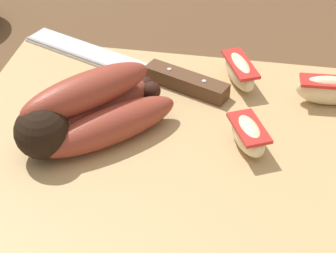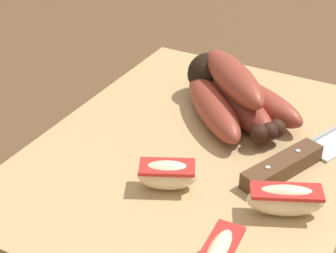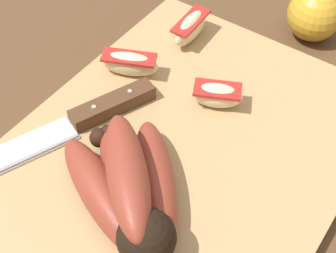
% 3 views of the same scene
% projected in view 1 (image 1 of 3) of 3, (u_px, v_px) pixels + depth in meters
% --- Properties ---
extents(ground_plane, '(6.00, 6.00, 0.00)m').
position_uv_depth(ground_plane, '(158.00, 161.00, 0.56)').
color(ground_plane, brown).
extents(cutting_board, '(0.44, 0.33, 0.02)m').
position_uv_depth(cutting_board, '(169.00, 148.00, 0.56)').
color(cutting_board, tan).
rests_on(cutting_board, ground_plane).
extents(banana_bunch, '(0.15, 0.17, 0.07)m').
position_uv_depth(banana_bunch, '(88.00, 110.00, 0.55)').
color(banana_bunch, black).
rests_on(banana_bunch, cutting_board).
extents(chefs_knife, '(0.27, 0.13, 0.02)m').
position_uv_depth(chefs_knife, '(150.00, 72.00, 0.64)').
color(chefs_knife, silver).
rests_on(chefs_knife, cutting_board).
extents(apple_wedge_near, '(0.05, 0.07, 0.03)m').
position_uv_depth(apple_wedge_near, '(240.00, 71.00, 0.63)').
color(apple_wedge_near, beige).
rests_on(apple_wedge_near, cutting_board).
extents(apple_wedge_middle, '(0.07, 0.03, 0.03)m').
position_uv_depth(apple_wedge_middle, '(329.00, 90.00, 0.59)').
color(apple_wedge_middle, beige).
rests_on(apple_wedge_middle, cutting_board).
extents(apple_wedge_far, '(0.05, 0.06, 0.03)m').
position_uv_depth(apple_wedge_far, '(248.00, 135.00, 0.54)').
color(apple_wedge_far, beige).
rests_on(apple_wedge_far, cutting_board).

